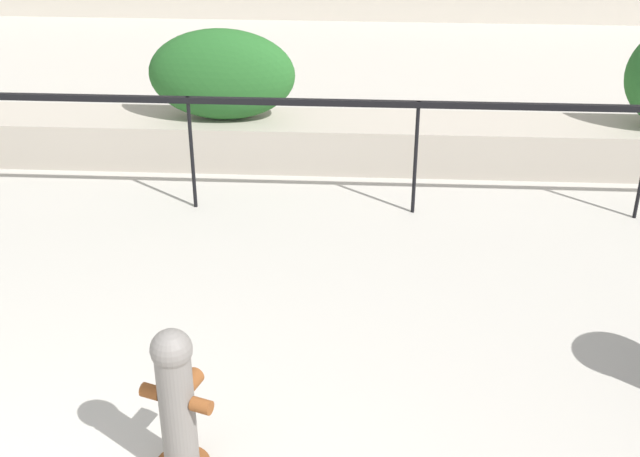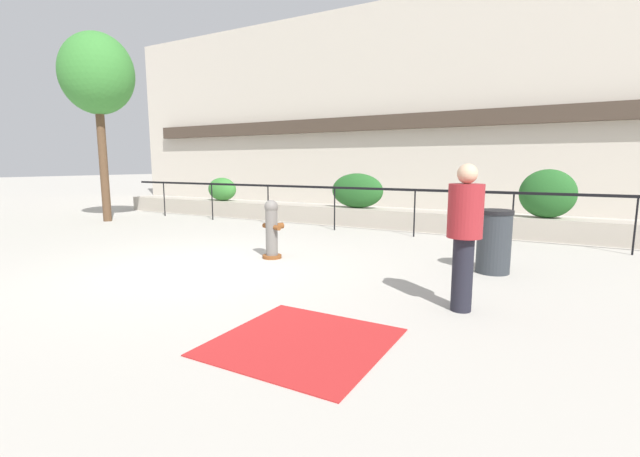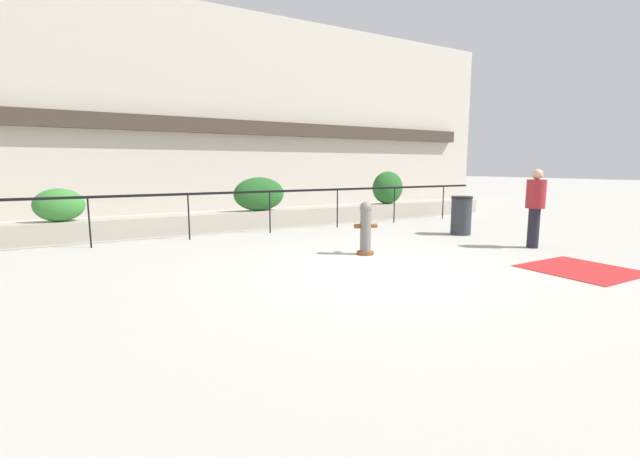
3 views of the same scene
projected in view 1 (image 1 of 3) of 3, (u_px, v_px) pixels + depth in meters
The scene contains 4 objects.
planter_wall_low at pixel (212, 139), 9.67m from camera, with size 18.00×0.70×0.50m, color #ADA393.
fence_railing_segment at pixel (189, 110), 8.33m from camera, with size 15.00×0.05×1.15m.
hedge_bush_1 at pixel (222, 75), 9.30m from camera, with size 1.54×0.64×0.97m, color #235B23.
fire_hydrant at pixel (177, 403), 5.39m from camera, with size 0.48×0.48×1.08m.
Camera 1 is at (1.65, -2.84, 4.09)m, focal length 50.00 mm.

